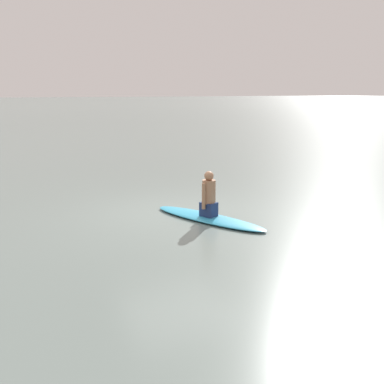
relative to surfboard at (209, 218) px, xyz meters
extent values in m
plane|color=slate|center=(-0.41, 0.80, -0.05)|extent=(400.00, 400.00, 0.00)
ellipsoid|color=#339EC6|center=(0.00, 0.00, 0.00)|extent=(1.73, 2.89, 0.09)
cube|color=navy|center=(0.00, 0.00, 0.19)|extent=(0.36, 0.40, 0.30)
cylinder|color=#9E7051|center=(0.00, 0.00, 0.57)|extent=(0.37, 0.37, 0.50)
sphere|color=#9E7051|center=(0.00, 0.00, 0.91)|extent=(0.20, 0.20, 0.20)
cylinder|color=#9E7051|center=(-0.16, -0.07, 0.51)|extent=(0.10, 0.10, 0.55)
cylinder|color=#9E7051|center=(0.16, 0.07, 0.51)|extent=(0.10, 0.10, 0.55)
camera|label=1|loc=(-4.30, -8.04, 2.64)|focal=41.63mm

